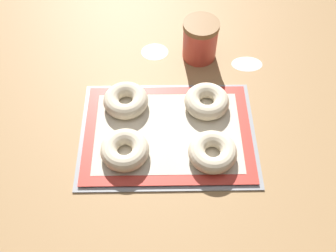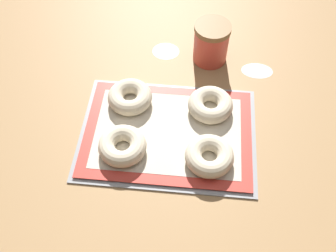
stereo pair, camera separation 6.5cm
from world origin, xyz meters
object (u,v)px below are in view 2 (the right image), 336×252
object	(u,v)px
bagel_front_left	(122,146)
flour_canister	(211,43)
bagel_back_left	(130,97)
bagel_back_right	(210,105)
baking_tray	(168,132)
bagel_front_right	(209,156)

from	to	relation	value
bagel_front_left	flour_canister	xyz separation A→B (m)	(0.21, 0.36, 0.03)
bagel_back_left	bagel_back_right	size ratio (longest dim) A/B	1.00
baking_tray	bagel_front_left	distance (m)	0.13
baking_tray	bagel_front_left	bearing A→B (deg)	-146.44
bagel_front_right	bagel_back_right	distance (m)	0.16
bagel_back_left	flour_canister	world-z (taller)	flour_canister
bagel_front_left	bagel_back_left	world-z (taller)	same
baking_tray	flour_canister	xyz separation A→B (m)	(0.10, 0.29, 0.06)
bagel_back_right	flour_canister	bearing A→B (deg)	92.03
baking_tray	bagel_front_right	bearing A→B (deg)	-36.15
baking_tray	bagel_back_right	size ratio (longest dim) A/B	3.80
bagel_front_right	bagel_back_right	bearing A→B (deg)	91.00
baking_tray	bagel_front_left	xyz separation A→B (m)	(-0.11, -0.07, 0.03)
bagel_front_left	flour_canister	distance (m)	0.42
bagel_back_right	baking_tray	bearing A→B (deg)	-142.95
baking_tray	flour_canister	bearing A→B (deg)	70.97
bagel_front_right	bagel_back_left	xyz separation A→B (m)	(-0.22, 0.17, 0.00)
bagel_back_right	bagel_front_right	bearing A→B (deg)	-89.00
flour_canister	bagel_front_left	bearing A→B (deg)	-119.91
bagel_front_left	bagel_back_right	size ratio (longest dim) A/B	1.00
baking_tray	flour_canister	size ratio (longest dim) A/B	3.67
bagel_back_left	bagel_back_right	world-z (taller)	same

